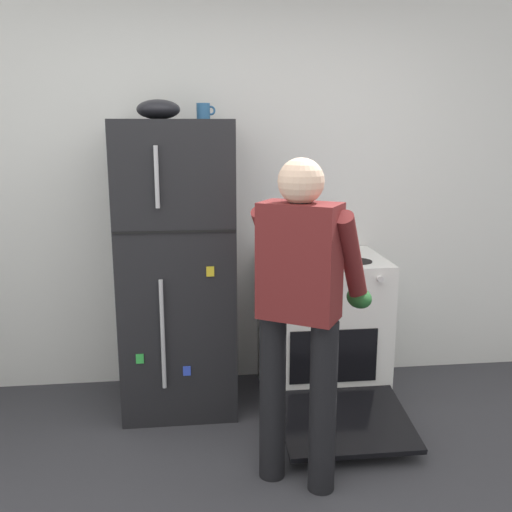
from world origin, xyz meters
TOP-DOWN VIEW (x-y plane):
  - kitchen_wall_back at (0.00, 1.95)m, footprint 6.00×0.10m
  - refrigerator at (-0.45, 1.57)m, footprint 0.68×0.72m
  - stove_range at (0.47, 1.55)m, footprint 0.76×1.23m
  - person_cook at (0.15, 0.64)m, footprint 0.63×0.65m
  - red_pot at (0.31, 1.52)m, footprint 0.37×0.27m
  - coffee_mug at (-0.26, 1.62)m, footprint 0.11×0.08m
  - mixing_bowl at (-0.53, 1.57)m, footprint 0.25×0.25m

SIDE VIEW (x-z plane):
  - stove_range at x=0.47m, z-range -0.01..0.92m
  - refrigerator at x=-0.45m, z-range 0.00..1.77m
  - person_cook at x=0.15m, z-range 0.15..1.75m
  - red_pot at x=0.31m, z-range 0.93..1.05m
  - kitchen_wall_back at x=0.00m, z-range 0.00..2.70m
  - coffee_mug at x=-0.26m, z-range 1.77..1.87m
  - mixing_bowl at x=-0.53m, z-range 1.77..1.88m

